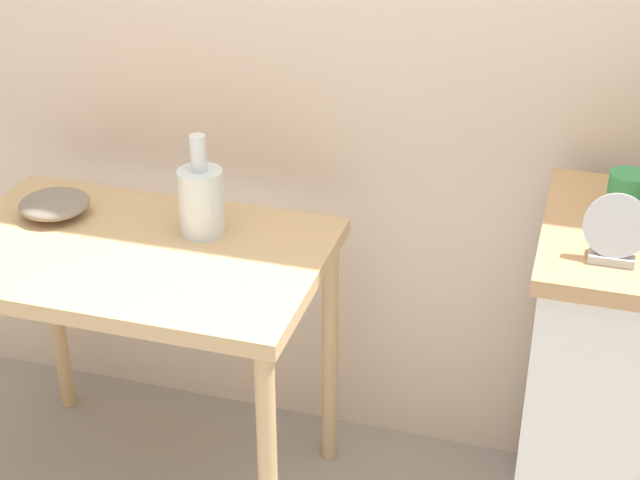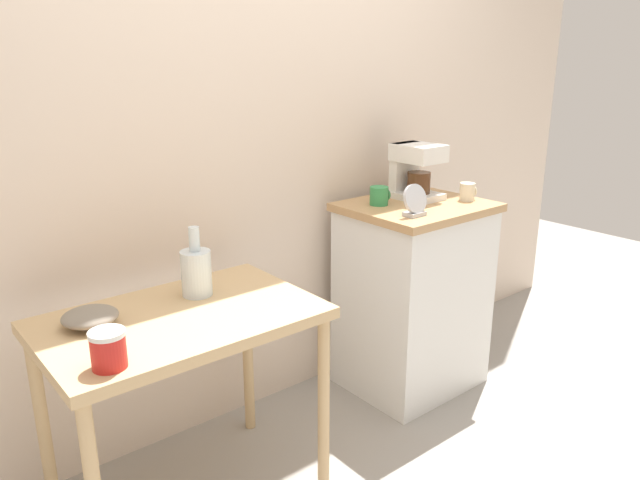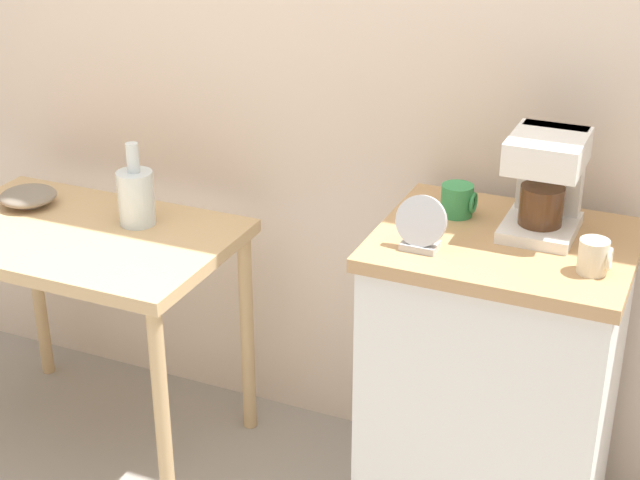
{
  "view_description": "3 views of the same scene",
  "coord_description": "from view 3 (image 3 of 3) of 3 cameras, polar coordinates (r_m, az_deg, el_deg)",
  "views": [
    {
      "loc": [
        0.4,
        -1.85,
        1.86
      ],
      "look_at": [
        -0.12,
        -0.07,
        0.86
      ],
      "focal_mm": 54.36,
      "sensor_mm": 36.0,
      "label": 1
    },
    {
      "loc": [
        -1.42,
        -1.79,
        1.59
      ],
      "look_at": [
        0.01,
        -0.04,
        0.89
      ],
      "focal_mm": 34.1,
      "sensor_mm": 36.0,
      "label": 2
    },
    {
      "loc": [
        1.12,
        -2.17,
        1.95
      ],
      "look_at": [
        0.19,
        -0.04,
        0.87
      ],
      "focal_mm": 54.69,
      "sensor_mm": 36.0,
      "label": 3
    }
  ],
  "objects": [
    {
      "name": "glass_carafe_vase",
      "position": [
        2.97,
        -10.72,
        2.57
      ],
      "size": [
        0.11,
        0.11,
        0.26
      ],
      "color": "silver",
      "rests_on": "wooden_table"
    },
    {
      "name": "table_clock",
      "position": [
        2.37,
        5.92,
        0.79
      ],
      "size": [
        0.13,
        0.06,
        0.14
      ],
      "color": "#B2B5BA",
      "rests_on": "kitchen_counter"
    },
    {
      "name": "wooden_table",
      "position": [
        3.03,
        -13.72,
        -1.13
      ],
      "size": [
        0.91,
        0.59,
        0.75
      ],
      "color": "tan",
      "rests_on": "ground_plane"
    },
    {
      "name": "coffee_maker",
      "position": [
        2.5,
        13.11,
        3.55
      ],
      "size": [
        0.18,
        0.22,
        0.26
      ],
      "color": "white",
      "rests_on": "kitchen_counter"
    },
    {
      "name": "mug_small_cream",
      "position": [
        2.34,
        15.76,
        -0.95
      ],
      "size": [
        0.08,
        0.07,
        0.08
      ],
      "color": "beige",
      "rests_on": "kitchen_counter"
    },
    {
      "name": "ground_plane",
      "position": [
        3.13,
        -2.94,
        -13.68
      ],
      "size": [
        8.0,
        8.0,
        0.0
      ],
      "primitive_type": "plane",
      "color": "gray"
    },
    {
      "name": "mug_tall_green",
      "position": [
        2.59,
        8.07,
        2.32
      ],
      "size": [
        0.09,
        0.08,
        0.08
      ],
      "color": "#338C4C",
      "rests_on": "kitchen_counter"
    },
    {
      "name": "kitchen_counter",
      "position": [
        2.71,
        10.03,
        -8.76
      ],
      "size": [
        0.64,
        0.54,
        0.92
      ],
      "color": "white",
      "rests_on": "ground_plane"
    },
    {
      "name": "back_wall",
      "position": [
        2.84,
        2.21,
        13.79
      ],
      "size": [
        4.4,
        0.1,
        2.8
      ],
      "primitive_type": "cube",
      "color": "beige",
      "rests_on": "ground_plane"
    },
    {
      "name": "bowl_stoneware",
      "position": [
        3.21,
        -16.7,
        2.47
      ],
      "size": [
        0.18,
        0.18,
        0.06
      ],
      "color": "gray",
      "rests_on": "wooden_table"
    }
  ]
}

